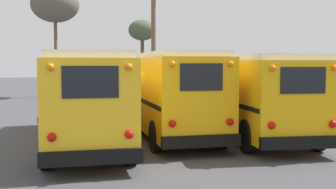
% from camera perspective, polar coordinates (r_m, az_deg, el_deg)
% --- Properties ---
extents(ground_plane, '(160.00, 160.00, 0.00)m').
position_cam_1_polar(ground_plane, '(16.40, 0.05, -5.68)').
color(ground_plane, '#424247').
extents(school_bus_0, '(2.78, 10.24, 3.14)m').
position_cam_1_polar(school_bus_0, '(15.19, -11.24, -0.01)').
color(school_bus_0, yellow).
rests_on(school_bus_0, ground).
extents(school_bus_1, '(2.76, 10.14, 3.21)m').
position_cam_1_polar(school_bus_1, '(17.08, -0.54, 0.61)').
color(school_bus_1, '#EAAA0F').
rests_on(school_bus_1, ground).
extents(school_bus_2, '(3.03, 10.05, 3.10)m').
position_cam_1_polar(school_bus_2, '(17.08, 10.56, 0.38)').
color(school_bus_2, '#EAAA0F').
rests_on(school_bus_2, ground).
extents(utility_pole, '(1.80, 0.32, 8.94)m').
position_cam_1_polar(utility_pole, '(29.44, -1.98, 7.60)').
color(utility_pole, brown).
rests_on(utility_pole, ground).
extents(bare_tree_0, '(2.45, 2.45, 6.73)m').
position_cam_1_polar(bare_tree_0, '(37.37, -3.50, 8.50)').
color(bare_tree_0, brown).
rests_on(bare_tree_0, ground).
extents(bare_tree_1, '(4.06, 4.06, 9.40)m').
position_cam_1_polar(bare_tree_1, '(37.71, -15.05, 11.62)').
color(bare_tree_1, brown).
rests_on(bare_tree_1, ground).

